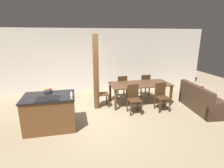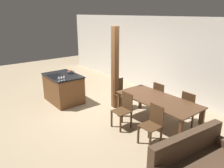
{
  "view_description": "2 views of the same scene",
  "coord_description": "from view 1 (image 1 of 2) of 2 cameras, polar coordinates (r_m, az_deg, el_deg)",
  "views": [
    {
      "loc": [
        -0.55,
        -4.9,
        2.42
      ],
      "look_at": [
        0.6,
        0.2,
        0.95
      ],
      "focal_mm": 28.0,
      "sensor_mm": 36.0,
      "label": 1
    },
    {
      "loc": [
        5.06,
        -3.32,
        2.83
      ],
      "look_at": [
        0.6,
        0.2,
        0.95
      ],
      "focal_mm": 35.0,
      "sensor_mm": 36.0,
      "label": 2
    }
  ],
  "objects": [
    {
      "name": "kitchen_island",
      "position": [
        4.96,
        -19.51,
        -8.59
      ],
      "size": [
        1.31,
        0.92,
        0.92
      ],
      "color": "brown",
      "rests_on": "ground_plane"
    },
    {
      "name": "dining_chair_near_right",
      "position": [
        6.0,
        15.88,
        -3.81
      ],
      "size": [
        0.4,
        0.4,
        0.9
      ],
      "color": "#472D19",
      "rests_on": "ground_plane"
    },
    {
      "name": "dining_table",
      "position": [
        6.36,
        9.12,
        -0.56
      ],
      "size": [
        2.15,
        0.98,
        0.74
      ],
      "color": "#51331E",
      "rests_on": "ground_plane"
    },
    {
      "name": "dining_chair_head_end",
      "position": [
        6.05,
        -3.8,
        -3.07
      ],
      "size": [
        0.4,
        0.4,
        0.9
      ],
      "rotation": [
        0.0,
        0.0,
        1.57
      ],
      "color": "#472D19",
      "rests_on": "ground_plane"
    },
    {
      "name": "dining_chair_far_right",
      "position": [
        7.23,
        10.53,
        -0.15
      ],
      "size": [
        0.4,
        0.4,
        0.9
      ],
      "rotation": [
        0.0,
        0.0,
        3.14
      ],
      "color": "#472D19",
      "rests_on": "ground_plane"
    },
    {
      "name": "wine_glass_far",
      "position": [
        4.5,
        -13.14,
        -2.7
      ],
      "size": [
        0.07,
        0.07,
        0.16
      ],
      "color": "silver",
      "rests_on": "kitchen_island"
    },
    {
      "name": "fruit_bowl",
      "position": [
        5.09,
        -20.14,
        -2.07
      ],
      "size": [
        0.23,
        0.23,
        0.11
      ],
      "color": "#383D47",
      "rests_on": "kitchen_island"
    },
    {
      "name": "ground_plane",
      "position": [
        5.49,
        -5.75,
        -10.52
      ],
      "size": [
        16.0,
        16.0,
        0.0
      ],
      "primitive_type": "plane",
      "color": "#9E896B"
    },
    {
      "name": "wall_back",
      "position": [
        7.75,
        -8.6,
        7.58
      ],
      "size": [
        11.2,
        0.08,
        2.7
      ],
      "color": "silver",
      "rests_on": "ground_plane"
    },
    {
      "name": "wine_glass_near",
      "position": [
        4.35,
        -13.14,
        -3.36
      ],
      "size": [
        0.07,
        0.07,
        0.16
      ],
      "color": "silver",
      "rests_on": "kitchen_island"
    },
    {
      "name": "timber_post",
      "position": [
        5.73,
        -5.25,
        3.63
      ],
      "size": [
        0.17,
        0.17,
        2.46
      ],
      "color": "brown",
      "rests_on": "ground_plane"
    },
    {
      "name": "dining_chair_far_left",
      "position": [
        6.92,
        3.14,
        -0.63
      ],
      "size": [
        0.4,
        0.4,
        0.9
      ],
      "rotation": [
        0.0,
        0.0,
        3.14
      ],
      "color": "#472D19",
      "rests_on": "ground_plane"
    },
    {
      "name": "couch",
      "position": [
        6.58,
        27.6,
        -5.16
      ],
      "size": [
        1.06,
        1.81,
        0.85
      ],
      "rotation": [
        0.0,
        0.0,
        1.47
      ],
      "color": "#473323",
      "rests_on": "ground_plane"
    },
    {
      "name": "wine_glass_middle",
      "position": [
        4.43,
        -13.14,
        -3.03
      ],
      "size": [
        0.07,
        0.07,
        0.16
      ],
      "color": "silver",
      "rests_on": "kitchen_island"
    },
    {
      "name": "dining_chair_near_left",
      "position": [
        5.62,
        7.15,
        -4.66
      ],
      "size": [
        0.4,
        0.4,
        0.9
      ],
      "color": "#472D19",
      "rests_on": "ground_plane"
    }
  ]
}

